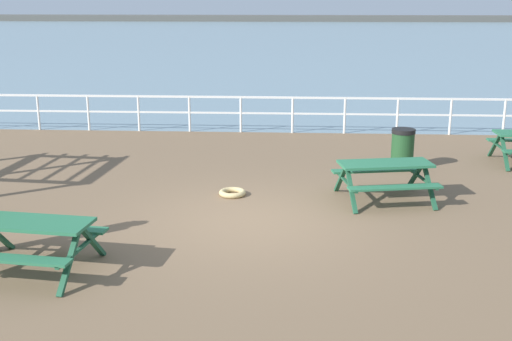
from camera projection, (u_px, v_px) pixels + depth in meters
The scene contains 8 objects.
ground_plane at pixel (249, 225), 11.63m from camera, with size 30.00×24.00×0.20m, color brown.
sea_band at pixel (286, 38), 62.40m from camera, with size 142.00×90.00×0.01m, color gray.
distant_shoreline at pixel (289, 21), 103.82m from camera, with size 142.00×6.00×1.80m, color #4C4C47.
seaward_railing at pixel (267, 108), 18.87m from camera, with size 23.07×0.07×1.08m.
picnic_table_near_left at pixel (385, 172), 12.58m from camera, with size 2.05×1.82×0.80m.
picnic_table_near_right at pixel (30, 233), 9.32m from camera, with size 1.96×1.73×0.80m.
litter_bin at pixel (403, 149), 14.95m from camera, with size 0.55×0.55×0.95m.
rope_coil at pixel (232, 193), 13.03m from camera, with size 0.55×0.55×0.11m, color tan.
Camera 1 is at (0.76, -10.93, 3.93)m, focal length 44.92 mm.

